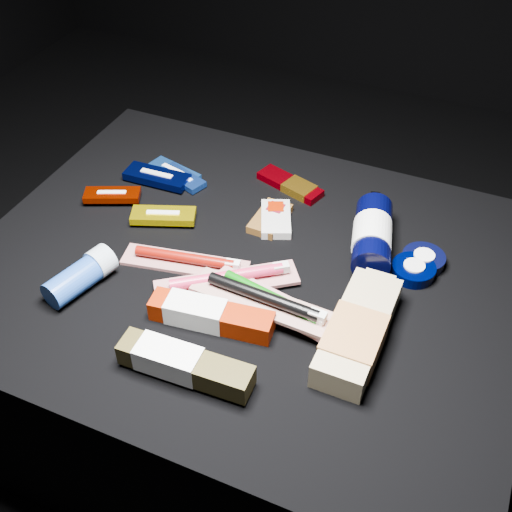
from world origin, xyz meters
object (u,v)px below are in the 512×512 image
at_px(deodorant_stick, 81,276).
at_px(toothpaste_carton_red, 206,314).
at_px(lotion_bottle, 372,235).
at_px(bodywash_bottle, 357,333).

height_order(deodorant_stick, toothpaste_carton_red, deodorant_stick).
xyz_separation_m(deodorant_stick, toothpaste_carton_red, (0.23, 0.01, -0.01)).
height_order(lotion_bottle, toothpaste_carton_red, lotion_bottle).
bearing_deg(lotion_bottle, bodywash_bottle, -93.24).
xyz_separation_m(bodywash_bottle, toothpaste_carton_red, (-0.24, -0.06, -0.01)).
xyz_separation_m(lotion_bottle, toothpaste_carton_red, (-0.20, -0.28, -0.02)).
xyz_separation_m(lotion_bottle, deodorant_stick, (-0.43, -0.29, -0.01)).
distance_m(lotion_bottle, toothpaste_carton_red, 0.34).
bearing_deg(deodorant_stick, bodywash_bottle, 23.35).
distance_m(bodywash_bottle, toothpaste_carton_red, 0.24).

